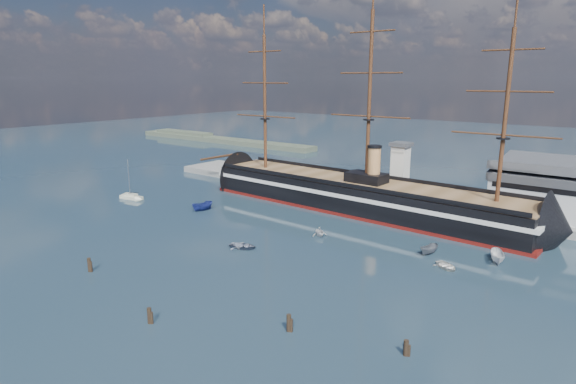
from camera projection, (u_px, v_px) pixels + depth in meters
The scene contains 16 objects.
ground at pixel (323, 230), 109.92m from camera, with size 600.00×600.00×0.00m, color #1E3442.
quay at pixel (426, 205), 131.62m from camera, with size 180.00×18.00×2.00m, color slate.
quay_tower at pixel (400, 169), 131.24m from camera, with size 5.00×5.00×15.00m.
shoreline at pixel (209, 138), 265.66m from camera, with size 120.00×10.00×4.00m.
warship at pixel (353, 194), 126.68m from camera, with size 113.18×19.66×53.94m.
sailboat at pixel (131, 197), 137.95m from camera, with size 7.46×3.48×11.50m.
motorboat_a at pixel (203, 211), 125.86m from camera, with size 7.17×2.63×2.87m, color navy.
motorboat_b at pixel (243, 249), 98.02m from camera, with size 3.57×1.43×1.67m, color gray.
motorboat_c at pixel (429, 255), 94.66m from camera, with size 6.07×2.22×2.43m, color slate.
motorboat_d at pixel (320, 236), 105.86m from camera, with size 6.16×2.67×2.26m, color silver.
motorboat_e at pixel (446, 269), 87.76m from camera, with size 3.07×1.23×1.43m, color silver.
motorboat_f at pixel (497, 263), 90.39m from camera, with size 7.15×2.62×2.86m, color silver.
piling_near_left at pixel (90, 272), 86.38m from camera, with size 0.64×0.64×3.30m, color black.
piling_near_mid at pixel (150, 323), 68.21m from camera, with size 0.64×0.64×3.07m, color black.
piling_near_right at pixel (289, 331), 66.04m from camera, with size 0.64×0.64×3.21m, color black.
piling_far_right at pixel (405, 355), 60.30m from camera, with size 0.64×0.64×2.79m, color black.
Camera 1 is at (58.03, -47.78, 33.91)m, focal length 30.00 mm.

